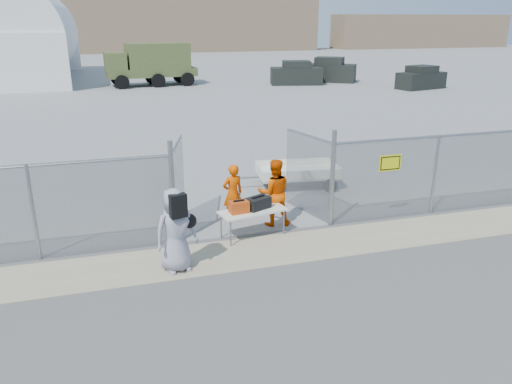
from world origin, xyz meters
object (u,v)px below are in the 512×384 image
object	(u,v)px
visitor	(176,230)
utility_trailer	(297,175)
folding_table	(253,223)
security_worker_right	(274,193)
security_worker_left	(233,194)

from	to	relation	value
visitor	utility_trailer	world-z (taller)	visitor
folding_table	utility_trailer	bearing A→B (deg)	41.91
folding_table	visitor	world-z (taller)	visitor
visitor	utility_trailer	size ratio (longest dim) A/B	0.57
folding_table	security_worker_right	size ratio (longest dim) A/B	0.93
security_worker_right	utility_trailer	size ratio (longest dim) A/B	0.54
visitor	utility_trailer	bearing A→B (deg)	32.27
security_worker_left	utility_trailer	world-z (taller)	security_worker_left
visitor	utility_trailer	distance (m)	6.34
security_worker_left	visitor	world-z (taller)	visitor
folding_table	security_worker_left	world-z (taller)	security_worker_left
security_worker_left	visitor	distance (m)	2.89
visitor	utility_trailer	xyz separation A→B (m)	(4.42, 4.52, -0.52)
folding_table	visitor	bearing A→B (deg)	-160.88
security_worker_right	utility_trailer	bearing A→B (deg)	-112.32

